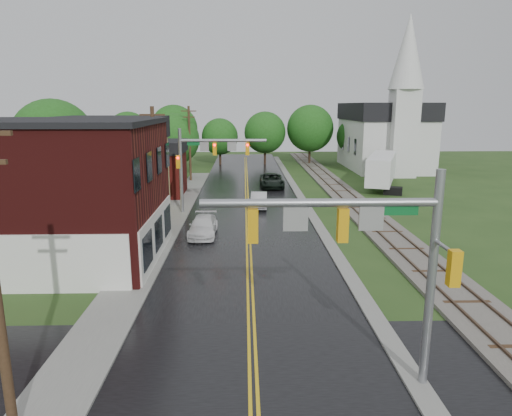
{
  "coord_description": "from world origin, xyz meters",
  "views": [
    {
      "loc": [
        -0.27,
        -11.32,
        9.06
      ],
      "look_at": [
        0.38,
        13.3,
        3.5
      ],
      "focal_mm": 32.0,
      "sensor_mm": 36.0,
      "label": 1
    }
  ],
  "objects_px": {
    "suv_dark": "(272,181)",
    "utility_pole_b": "(155,166)",
    "church": "(387,129)",
    "tree_left_b": "(55,142)",
    "brick_building": "(34,192)",
    "traffic_signal_near": "(366,242)",
    "tree_left_e": "(175,140)",
    "pickup_white": "(203,226)",
    "traffic_signal_far": "(206,155)",
    "utility_pole_c": "(190,142)",
    "semi_trailer": "(382,168)",
    "sedan_silver": "(259,200)",
    "tree_left_c": "(122,147)"
  },
  "relations": [
    {
      "from": "utility_pole_c",
      "to": "tree_left_e",
      "type": "height_order",
      "value": "utility_pole_c"
    },
    {
      "from": "tree_left_e",
      "to": "pickup_white",
      "type": "height_order",
      "value": "tree_left_e"
    },
    {
      "from": "utility_pole_b",
      "to": "tree_left_b",
      "type": "height_order",
      "value": "tree_left_b"
    },
    {
      "from": "church",
      "to": "tree_left_e",
      "type": "bearing_deg",
      "value": -164.8
    },
    {
      "from": "church",
      "to": "utility_pole_c",
      "type": "height_order",
      "value": "church"
    },
    {
      "from": "brick_building",
      "to": "church",
      "type": "distance_m",
      "value": 50.58
    },
    {
      "from": "traffic_signal_far",
      "to": "utility_pole_c",
      "type": "xyz_separation_m",
      "value": [
        -3.33,
        17.0,
        -0.25
      ]
    },
    {
      "from": "traffic_signal_far",
      "to": "semi_trailer",
      "type": "distance_m",
      "value": 22.32
    },
    {
      "from": "suv_dark",
      "to": "tree_left_e",
      "type": "bearing_deg",
      "value": 150.01
    },
    {
      "from": "utility_pole_b",
      "to": "suv_dark",
      "type": "xyz_separation_m",
      "value": [
        9.64,
        17.28,
        -3.95
      ]
    },
    {
      "from": "brick_building",
      "to": "utility_pole_b",
      "type": "xyz_separation_m",
      "value": [
        5.68,
        7.0,
        0.57
      ]
    },
    {
      "from": "sedan_silver",
      "to": "church",
      "type": "bearing_deg",
      "value": 55.62
    },
    {
      "from": "utility_pole_c",
      "to": "sedan_silver",
      "type": "xyz_separation_m",
      "value": [
        7.86,
        -15.03,
        -4.04
      ]
    },
    {
      "from": "traffic_signal_far",
      "to": "tree_left_c",
      "type": "relative_size",
      "value": 0.96
    },
    {
      "from": "church",
      "to": "sedan_silver",
      "type": "bearing_deg",
      "value": -127.41
    },
    {
      "from": "church",
      "to": "tree_left_b",
      "type": "bearing_deg",
      "value": -150.01
    },
    {
      "from": "suv_dark",
      "to": "traffic_signal_near",
      "type": "bearing_deg",
      "value": -89.49
    },
    {
      "from": "utility_pole_b",
      "to": "pickup_white",
      "type": "distance_m",
      "value": 5.77
    },
    {
      "from": "traffic_signal_near",
      "to": "semi_trailer",
      "type": "relative_size",
      "value": 0.63
    },
    {
      "from": "brick_building",
      "to": "traffic_signal_near",
      "type": "height_order",
      "value": "brick_building"
    },
    {
      "from": "sedan_silver",
      "to": "pickup_white",
      "type": "bearing_deg",
      "value": -112.4
    },
    {
      "from": "tree_left_c",
      "to": "suv_dark",
      "type": "distance_m",
      "value": 17.11
    },
    {
      "from": "pickup_white",
      "to": "tree_left_c",
      "type": "bearing_deg",
      "value": 119.17
    },
    {
      "from": "tree_left_b",
      "to": "tree_left_c",
      "type": "distance_m",
      "value": 9.03
    },
    {
      "from": "traffic_signal_far",
      "to": "suv_dark",
      "type": "height_order",
      "value": "traffic_signal_far"
    },
    {
      "from": "tree_left_e",
      "to": "pickup_white",
      "type": "bearing_deg",
      "value": -77.69
    },
    {
      "from": "brick_building",
      "to": "tree_left_b",
      "type": "xyz_separation_m",
      "value": [
        -5.36,
        16.9,
        1.57
      ]
    },
    {
      "from": "traffic_signal_near",
      "to": "suv_dark",
      "type": "height_order",
      "value": "traffic_signal_near"
    },
    {
      "from": "suv_dark",
      "to": "sedan_silver",
      "type": "relative_size",
      "value": 1.34
    },
    {
      "from": "utility_pole_c",
      "to": "semi_trailer",
      "type": "height_order",
      "value": "utility_pole_c"
    },
    {
      "from": "traffic_signal_near",
      "to": "tree_left_e",
      "type": "bearing_deg",
      "value": 105.68
    },
    {
      "from": "brick_building",
      "to": "utility_pole_c",
      "type": "height_order",
      "value": "utility_pole_c"
    },
    {
      "from": "tree_left_c",
      "to": "tree_left_e",
      "type": "distance_m",
      "value": 7.82
    },
    {
      "from": "traffic_signal_near",
      "to": "traffic_signal_far",
      "type": "height_order",
      "value": "same"
    },
    {
      "from": "brick_building",
      "to": "semi_trailer",
      "type": "relative_size",
      "value": 1.24
    },
    {
      "from": "utility_pole_b",
      "to": "suv_dark",
      "type": "height_order",
      "value": "utility_pole_b"
    },
    {
      "from": "suv_dark",
      "to": "utility_pole_b",
      "type": "bearing_deg",
      "value": -119.62
    },
    {
      "from": "sedan_silver",
      "to": "traffic_signal_far",
      "type": "bearing_deg",
      "value": -153.41
    },
    {
      "from": "traffic_signal_far",
      "to": "suv_dark",
      "type": "relative_size",
      "value": 1.32
    },
    {
      "from": "traffic_signal_far",
      "to": "brick_building",
      "type": "bearing_deg",
      "value": -126.92
    },
    {
      "from": "tree_left_c",
      "to": "pickup_white",
      "type": "height_order",
      "value": "tree_left_c"
    },
    {
      "from": "tree_left_c",
      "to": "suv_dark",
      "type": "height_order",
      "value": "tree_left_c"
    },
    {
      "from": "church",
      "to": "utility_pole_b",
      "type": "height_order",
      "value": "church"
    },
    {
      "from": "suv_dark",
      "to": "pickup_white",
      "type": "bearing_deg",
      "value": -107.88
    },
    {
      "from": "brick_building",
      "to": "suv_dark",
      "type": "relative_size",
      "value": 2.58
    },
    {
      "from": "tree_left_b",
      "to": "semi_trailer",
      "type": "distance_m",
      "value": 33.94
    },
    {
      "from": "tree_left_b",
      "to": "suv_dark",
      "type": "xyz_separation_m",
      "value": [
        20.69,
        7.38,
        -4.95
      ]
    },
    {
      "from": "tree_left_e",
      "to": "pickup_white",
      "type": "relative_size",
      "value": 1.77
    },
    {
      "from": "traffic_signal_near",
      "to": "utility_pole_c",
      "type": "bearing_deg",
      "value": 103.74
    },
    {
      "from": "tree_left_c",
      "to": "semi_trailer",
      "type": "height_order",
      "value": "tree_left_c"
    }
  ]
}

